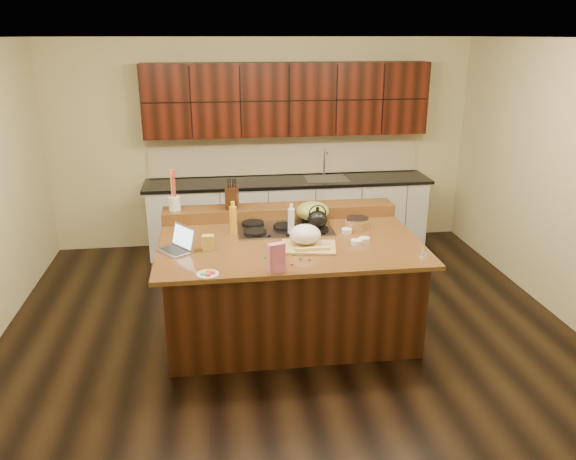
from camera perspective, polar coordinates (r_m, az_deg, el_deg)
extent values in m
cube|color=black|center=(5.60, 0.07, -9.92)|extent=(5.50, 5.00, 0.01)
cube|color=silver|center=(4.89, 0.08, 19.02)|extent=(5.50, 5.00, 0.01)
cube|color=beige|center=(7.51, -2.57, 8.68)|extent=(5.50, 0.01, 2.70)
cube|color=beige|center=(2.79, 7.24, -10.40)|extent=(5.50, 0.01, 2.70)
cube|color=beige|center=(6.09, 26.78, 4.12)|extent=(0.01, 5.00, 2.70)
cube|color=black|center=(5.40, 0.07, -5.79)|extent=(2.22, 1.42, 0.88)
cube|color=black|center=(5.22, 0.07, -1.22)|extent=(2.40, 1.60, 0.04)
cube|color=black|center=(5.85, -0.86, 1.90)|extent=(2.40, 0.30, 0.12)
cube|color=gray|center=(5.49, -0.35, 0.11)|extent=(0.92, 0.52, 0.02)
cylinder|color=black|center=(5.58, -3.58, 0.63)|extent=(0.22, 0.22, 0.03)
cylinder|color=black|center=(5.65, 2.49, 0.89)|extent=(0.22, 0.22, 0.03)
cylinder|color=black|center=(5.33, -3.37, -0.26)|extent=(0.22, 0.22, 0.03)
cylinder|color=black|center=(5.41, 2.98, 0.03)|extent=(0.22, 0.22, 0.03)
cylinder|color=black|center=(5.48, -0.35, 0.34)|extent=(0.22, 0.22, 0.03)
cube|color=silver|center=(7.44, 0.08, 1.44)|extent=(3.60, 0.62, 0.90)
cube|color=black|center=(7.31, 0.08, 4.95)|extent=(3.70, 0.66, 0.04)
cube|color=gray|center=(7.39, 3.94, 5.18)|extent=(0.55, 0.42, 0.01)
cylinder|color=gray|center=(7.52, 3.69, 6.88)|extent=(0.02, 0.02, 0.36)
cube|color=black|center=(7.27, -0.09, 13.13)|extent=(3.60, 0.34, 0.90)
cube|color=beige|center=(7.54, -0.25, 7.59)|extent=(3.60, 0.03, 0.50)
ellipsoid|color=black|center=(5.37, 3.00, 1.08)|extent=(0.25, 0.25, 0.17)
ellipsoid|color=olive|center=(5.62, 2.51, 1.94)|extent=(0.42, 0.42, 0.18)
cube|color=#B7B7BC|center=(5.03, -11.50, -2.10)|extent=(0.35, 0.37, 0.01)
cube|color=black|center=(5.03, -11.50, -2.01)|extent=(0.25, 0.28, 0.00)
cube|color=#B7B7BC|center=(5.04, -10.57, -0.67)|extent=(0.23, 0.29, 0.20)
cube|color=silver|center=(5.04, -10.63, -0.68)|extent=(0.20, 0.25, 0.17)
cylinder|color=gold|center=(5.36, -5.59, 0.99)|extent=(0.08, 0.08, 0.27)
cylinder|color=silver|center=(5.33, 0.33, 0.88)|extent=(0.08, 0.08, 0.25)
cube|color=tan|center=(5.01, 2.08, -1.75)|extent=(0.54, 0.43, 0.02)
ellipsoid|color=white|center=(5.04, 1.76, -0.44)|extent=(0.28, 0.28, 0.17)
cube|color=#EDD872|center=(4.88, 1.29, -2.01)|extent=(0.11, 0.03, 0.03)
cube|color=#EDD872|center=(4.90, 2.51, -1.94)|extent=(0.11, 0.03, 0.03)
cube|color=#EDD872|center=(4.92, 3.72, -1.88)|extent=(0.11, 0.03, 0.03)
cylinder|color=gray|center=(5.00, 3.31, -1.59)|extent=(0.19, 0.08, 0.01)
cylinder|color=white|center=(5.13, 6.94, -1.24)|extent=(0.12, 0.12, 0.04)
cylinder|color=white|center=(5.19, 7.74, -1.01)|extent=(0.10, 0.10, 0.04)
cylinder|color=white|center=(5.41, 5.99, -0.10)|extent=(0.13, 0.13, 0.04)
cylinder|color=#996B3F|center=(5.54, 7.05, 0.59)|extent=(0.26, 0.26, 0.09)
cone|color=silver|center=(4.98, 13.54, -2.12)|extent=(0.10, 0.10, 0.07)
cube|color=pink|center=(4.48, -1.18, -2.85)|extent=(0.14, 0.10, 0.24)
cylinder|color=white|center=(4.51, -8.16, -4.47)|extent=(0.21, 0.21, 0.01)
cube|color=#D8C94C|center=(5.00, -8.12, -1.28)|extent=(0.10, 0.07, 0.14)
cylinder|color=white|center=(5.79, -11.45, 2.66)|extent=(0.14, 0.14, 0.14)
cube|color=black|center=(5.76, -5.71, 3.35)|extent=(0.15, 0.21, 0.23)
ellipsoid|color=red|center=(4.74, 2.21, -3.01)|extent=(0.02, 0.02, 0.02)
ellipsoid|color=#198C26|center=(4.79, -2.37, -2.79)|extent=(0.02, 0.02, 0.02)
ellipsoid|color=red|center=(4.80, -0.52, -2.71)|extent=(0.02, 0.02, 0.02)
ellipsoid|color=#198C26|center=(4.86, 0.87, -2.46)|extent=(0.02, 0.02, 0.02)
ellipsoid|color=red|center=(4.64, -1.00, -3.50)|extent=(0.02, 0.02, 0.02)
ellipsoid|color=#198C26|center=(4.76, 1.30, -2.94)|extent=(0.02, 0.02, 0.02)
ellipsoid|color=red|center=(4.64, 0.42, -3.52)|extent=(0.02, 0.02, 0.02)
ellipsoid|color=#198C26|center=(4.84, 0.56, -2.53)|extent=(0.02, 0.02, 0.02)
ellipsoid|color=red|center=(4.72, -1.66, -3.12)|extent=(0.02, 0.02, 0.02)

